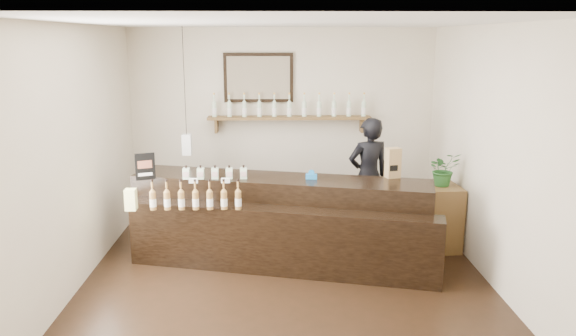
% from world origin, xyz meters
% --- Properties ---
extents(ground, '(5.00, 5.00, 0.00)m').
position_xyz_m(ground, '(0.00, 0.00, 0.00)').
color(ground, black).
rests_on(ground, ground).
extents(room_shell, '(5.00, 5.00, 5.00)m').
position_xyz_m(room_shell, '(0.00, 0.00, 1.70)').
color(room_shell, beige).
rests_on(room_shell, ground).
extents(back_wall_decor, '(2.66, 0.96, 1.69)m').
position_xyz_m(back_wall_decor, '(-0.15, 2.37, 1.76)').
color(back_wall_decor, brown).
rests_on(back_wall_decor, ground).
extents(counter, '(3.66, 1.81, 1.18)m').
position_xyz_m(counter, '(-0.06, 0.57, 0.47)').
color(counter, black).
rests_on(counter, ground).
extents(promo_sign, '(0.22, 0.10, 0.32)m').
position_xyz_m(promo_sign, '(-1.65, 0.63, 1.17)').
color(promo_sign, black).
rests_on(promo_sign, counter).
extents(paper_bag, '(0.19, 0.16, 0.36)m').
position_xyz_m(paper_bag, '(1.30, 0.67, 1.19)').
color(paper_bag, olive).
rests_on(paper_bag, counter).
extents(tape_dispenser, '(0.14, 0.07, 0.11)m').
position_xyz_m(tape_dispenser, '(0.32, 0.62, 1.05)').
color(tape_dispenser, blue).
rests_on(tape_dispenser, counter).
extents(side_cabinet, '(0.45, 0.60, 0.83)m').
position_xyz_m(side_cabinet, '(2.00, 0.94, 0.42)').
color(side_cabinet, brown).
rests_on(side_cabinet, ground).
extents(potted_plant, '(0.44, 0.40, 0.43)m').
position_xyz_m(potted_plant, '(2.00, 0.94, 1.05)').
color(potted_plant, '#265D25').
rests_on(potted_plant, side_cabinet).
extents(shopkeeper, '(0.76, 0.61, 1.83)m').
position_xyz_m(shopkeeper, '(1.16, 1.55, 0.91)').
color(shopkeeper, black).
rests_on(shopkeeper, ground).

